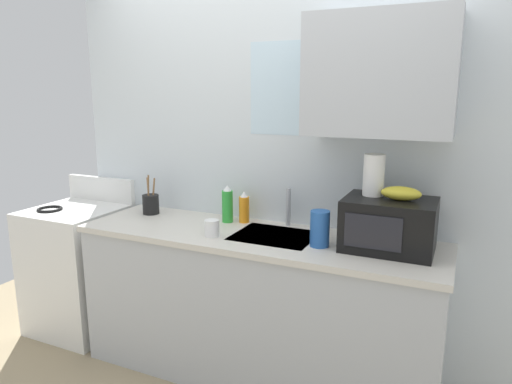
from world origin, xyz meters
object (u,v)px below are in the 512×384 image
cereal_canister (320,229)px  utensil_crock (151,204)px  banana_bunch (401,193)px  microwave (389,224)px  stove_range (79,268)px  mug_white (212,228)px  dish_soap_bottle_orange (244,208)px  paper_towel_roll (374,175)px  dish_soap_bottle_green (227,205)px

cereal_canister → utensil_crock: (-1.23, 0.17, -0.03)m
banana_bunch → microwave: bearing=-178.2°
stove_range → mug_white: (1.20, -0.14, 0.49)m
stove_range → utensil_crock: size_ratio=4.08×
dish_soap_bottle_orange → cereal_canister: 0.62m
cereal_canister → mug_white: size_ratio=2.03×
banana_bunch → utensil_crock: 1.64m
banana_bunch → cereal_canister: size_ratio=1.03×
paper_towel_roll → mug_white: size_ratio=2.32×
stove_range → dish_soap_bottle_green: 1.28m
dish_soap_bottle_green → utensil_crock: 0.57m
paper_towel_roll → cereal_canister: paper_towel_roll is taller
microwave → mug_white: size_ratio=4.84×
stove_range → utensil_crock: utensil_crock is taller
microwave → mug_white: bearing=-168.8°
stove_range → paper_towel_roll: paper_towel_roll is taller
stove_range → microwave: bearing=1.2°
stove_range → paper_towel_roll: bearing=2.7°
paper_towel_roll → cereal_canister: (-0.24, -0.15, -0.28)m
stove_range → banana_bunch: 2.33m
banana_bunch → dish_soap_bottle_green: 1.08m
mug_white → stove_range: bearing=173.2°
microwave → banana_bunch: size_ratio=2.30×
microwave → utensil_crock: microwave is taller
paper_towel_roll → dish_soap_bottle_green: paper_towel_roll is taller
cereal_canister → utensil_crock: 1.24m
microwave → mug_white: (-0.95, -0.19, -0.09)m
dish_soap_bottle_orange → dish_soap_bottle_green: 0.11m
cereal_canister → mug_white: bearing=-171.6°
dish_soap_bottle_orange → cereal_canister: (0.57, -0.25, 0.00)m
mug_white → banana_bunch: bearing=10.8°
paper_towel_roll → dish_soap_bottle_orange: 0.86m
dish_soap_bottle_orange → mug_white: (-0.04, -0.34, -0.05)m
mug_white → microwave: bearing=11.2°
dish_soap_bottle_green → mug_white: (0.06, -0.30, -0.06)m
utensil_crock → microwave: bearing=-2.6°
microwave → cereal_canister: (-0.34, -0.10, -0.04)m
cereal_canister → utensil_crock: size_ratio=0.73×
paper_towel_roll → stove_range: bearing=-177.3°
banana_bunch → utensil_crock: bearing=177.5°
stove_range → dish_soap_bottle_green: bearing=7.8°
microwave → stove_range: bearing=-178.8°
banana_bunch → dish_soap_bottle_green: (-1.06, 0.11, -0.19)m
mug_white → dish_soap_bottle_orange: bearing=83.2°
stove_range → mug_white: stove_range is taller
banana_bunch → cereal_canister: banana_bunch is taller
cereal_canister → utensil_crock: utensil_crock is taller
stove_range → cereal_canister: cereal_canister is taller
paper_towel_roll → utensil_crock: bearing=179.2°
utensil_crock → banana_bunch: bearing=-2.5°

